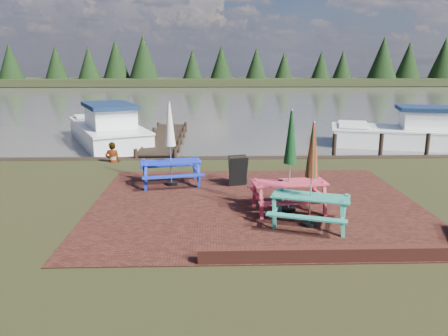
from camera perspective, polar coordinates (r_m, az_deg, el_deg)
name	(u,v)px	position (r m, az deg, el deg)	size (l,w,h in m)	color
ground	(259,217)	(11.25, 4.64, -6.36)	(120.00, 120.00, 0.00)	black
paving	(255,204)	(12.19, 4.13, -4.70)	(9.00, 7.50, 0.02)	#331610
brick_wall	(378,250)	(9.51, 19.48, -10.04)	(6.21, 1.79, 0.30)	#4C1E16
water	(222,98)	(47.67, -0.28, 9.08)	(120.00, 60.00, 0.02)	#434039
far_treeline	(217,65)	(76.51, -0.86, 13.29)	(120.00, 10.00, 8.10)	black
picnic_table_teal	(311,191)	(10.52, 11.27, -2.98)	(2.24, 2.12, 2.51)	teal
picnic_table_red	(289,177)	(11.47, 8.55, -1.18)	(2.10, 1.91, 2.67)	#CF354B
picnic_table_blue	(171,157)	(13.89, -6.97, 1.42)	(2.18, 2.01, 2.63)	#182CB6
chalkboard	(238,171)	(13.83, 1.84, -0.36)	(0.63, 0.71, 0.95)	black
jetty	(166,138)	(22.21, -7.62, 3.91)	(1.76, 9.08, 1.00)	black
boat_jetty	(108,130)	(22.88, -14.95, 4.78)	(5.68, 8.30, 2.29)	white
boat_near	(420,134)	(23.25, 24.21, 4.07)	(8.38, 4.68, 2.15)	white
person	(112,142)	(17.60, -14.46, 3.26)	(0.58, 0.38, 1.59)	gray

